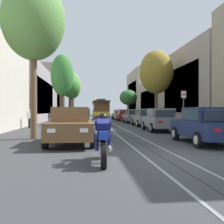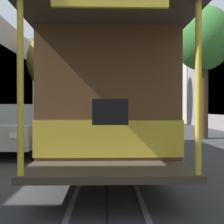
# 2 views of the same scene
# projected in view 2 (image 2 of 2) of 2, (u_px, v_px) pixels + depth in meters

# --- Properties ---
(ground_plane) EXTENTS (160.00, 160.00, 0.00)m
(ground_plane) POSITION_uv_depth(u_px,v_px,m) (107.00, 128.00, 20.87)
(ground_plane) COLOR #38383A
(trolley_track_rails) EXTENTS (1.14, 65.58, 0.01)m
(trolley_track_rails) POSITION_uv_depth(u_px,v_px,m) (107.00, 133.00, 17.12)
(trolley_track_rails) COLOR gray
(trolley_track_rails) RESTS_ON ground
(parked_car_brown_near_left) EXTENTS (2.04, 4.38, 1.58)m
(parked_car_brown_near_left) POSITION_uv_depth(u_px,v_px,m) (128.00, 113.00, 40.12)
(parked_car_brown_near_left) COLOR brown
(parked_car_brown_near_left) RESTS_ON ground
(parked_car_grey_second_left) EXTENTS (2.02, 4.37, 1.58)m
(parked_car_grey_second_left) POSITION_uv_depth(u_px,v_px,m) (130.00, 114.00, 34.50)
(parked_car_grey_second_left) COLOR slate
(parked_car_grey_second_left) RESTS_ON ground
(parked_car_teal_mid_left) EXTENTS (2.11, 4.41, 1.58)m
(parked_car_teal_mid_left) POSITION_uv_depth(u_px,v_px,m) (136.00, 115.00, 28.36)
(parked_car_teal_mid_left) COLOR #196B70
(parked_car_teal_mid_left) RESTS_ON ground
(parked_car_navy_near_right) EXTENTS (2.06, 4.39, 1.58)m
(parked_car_navy_near_right) POSITION_uv_depth(u_px,v_px,m) (87.00, 113.00, 40.49)
(parked_car_navy_near_right) COLOR #19234C
(parked_car_navy_near_right) RESTS_ON ground
(parked_car_grey_second_right) EXTENTS (2.08, 4.40, 1.58)m
(parked_car_grey_second_right) POSITION_uv_depth(u_px,v_px,m) (83.00, 114.00, 33.79)
(parked_car_grey_second_right) COLOR slate
(parked_car_grey_second_right) RESTS_ON ground
(parked_car_grey_mid_right) EXTENTS (2.02, 4.37, 1.58)m
(parked_car_grey_mid_right) POSITION_uv_depth(u_px,v_px,m) (76.00, 115.00, 28.00)
(parked_car_grey_mid_right) COLOR slate
(parked_car_grey_mid_right) RESTS_ON ground
(parked_car_grey_fourth_right) EXTENTS (2.00, 4.36, 1.58)m
(parked_car_grey_fourth_right) POSITION_uv_depth(u_px,v_px,m) (68.00, 117.00, 22.00)
(parked_car_grey_fourth_right) COLOR slate
(parked_car_grey_fourth_right) RESTS_ON ground
(parked_car_red_fifth_right) EXTENTS (2.11, 4.41, 1.58)m
(parked_car_red_fifth_right) POSITION_uv_depth(u_px,v_px,m) (56.00, 120.00, 15.88)
(parked_car_red_fifth_right) COLOR red
(parked_car_red_fifth_right) RESTS_ON ground
(parked_car_silver_sixth_right) EXTENTS (2.08, 4.40, 1.58)m
(parked_car_silver_sixth_right) POSITION_uv_depth(u_px,v_px,m) (21.00, 128.00, 9.54)
(parked_car_silver_sixth_right) COLOR #B7B7BC
(parked_car_silver_sixth_right) RESTS_ON ground
(street_tree_kerb_left_near) EXTENTS (3.15, 3.10, 8.02)m
(street_tree_kerb_left_near) POSITION_uv_depth(u_px,v_px,m) (144.00, 75.00, 38.03)
(street_tree_kerb_left_near) COLOR brown
(street_tree_kerb_left_near) RESTS_ON ground
(street_tree_kerb_left_second) EXTENTS (2.24, 1.92, 7.06)m
(street_tree_kerb_left_second) POSITION_uv_depth(u_px,v_px,m) (160.00, 71.00, 25.44)
(street_tree_kerb_left_second) COLOR #4C3826
(street_tree_kerb_left_second) RESTS_ON ground
(street_tree_kerb_left_mid) EXTENTS (2.77, 2.82, 6.41)m
(street_tree_kerb_left_mid) POSITION_uv_depth(u_px,v_px,m) (203.00, 41.00, 13.70)
(street_tree_kerb_left_mid) COLOR #4C3826
(street_tree_kerb_left_mid) RESTS_ON ground
(street_tree_kerb_right_near) EXTENTS (2.33, 2.11, 6.78)m
(street_tree_kerb_right_near) POSITION_uv_depth(u_px,v_px,m) (73.00, 87.00, 41.47)
(street_tree_kerb_right_near) COLOR #4C3826
(street_tree_kerb_right_near) RESTS_ON ground
(street_tree_kerb_right_second) EXTENTS (3.60, 3.49, 7.86)m
(street_tree_kerb_right_second) POSITION_uv_depth(u_px,v_px,m) (48.00, 62.00, 24.43)
(street_tree_kerb_right_second) COLOR brown
(street_tree_kerb_right_second) RESTS_ON ground
(cable_car_trolley) EXTENTS (2.63, 9.15, 3.28)m
(cable_car_trolley) POSITION_uv_depth(u_px,v_px,m) (107.00, 101.00, 8.26)
(cable_car_trolley) COLOR brown
(cable_car_trolley) RESTS_ON ground
(motorcycle_with_rider) EXTENTS (0.56, 1.99, 1.37)m
(motorcycle_with_rider) POSITION_uv_depth(u_px,v_px,m) (119.00, 114.00, 44.22)
(motorcycle_with_rider) COLOR black
(motorcycle_with_rider) RESTS_ON ground
(pedestrian_on_left_pavement) EXTENTS (0.55, 0.39, 1.57)m
(pedestrian_on_left_pavement) POSITION_uv_depth(u_px,v_px,m) (172.00, 114.00, 29.87)
(pedestrian_on_left_pavement) COLOR black
(pedestrian_on_left_pavement) RESTS_ON ground
(street_sign_post) EXTENTS (0.36, 0.07, 2.85)m
(street_sign_post) POSITION_uv_depth(u_px,v_px,m) (70.00, 106.00, 33.85)
(street_sign_post) COLOR slate
(street_sign_post) RESTS_ON ground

